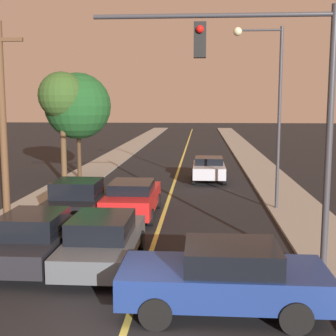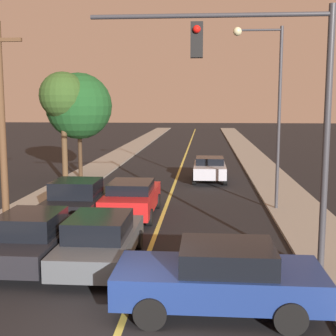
# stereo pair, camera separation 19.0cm
# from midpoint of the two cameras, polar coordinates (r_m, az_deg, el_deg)

# --- Properties ---
(ground_plane) EXTENTS (200.00, 200.00, 0.00)m
(ground_plane) POSITION_cam_midpoint_polar(r_m,az_deg,el_deg) (10.01, -6.10, -19.67)
(ground_plane) COLOR black
(road_surface) EXTENTS (8.94, 80.00, 0.01)m
(road_surface) POSITION_cam_midpoint_polar(r_m,az_deg,el_deg) (44.99, 1.95, 2.06)
(road_surface) COLOR black
(road_surface) RESTS_ON ground
(sidewalk_left) EXTENTS (2.50, 80.00, 0.12)m
(sidewalk_left) POSITION_cam_midpoint_polar(r_m,az_deg,el_deg) (45.55, -5.27, 2.17)
(sidewalk_left) COLOR gray
(sidewalk_left) RESTS_ON ground
(sidewalk_right) EXTENTS (2.50, 80.00, 0.12)m
(sidewalk_right) POSITION_cam_midpoint_polar(r_m,az_deg,el_deg) (45.14, 9.23, 2.05)
(sidewalk_right) COLOR gray
(sidewalk_right) RESTS_ON ground
(car_near_lane_front) EXTENTS (1.98, 4.73, 1.47)m
(car_near_lane_front) POSITION_cam_midpoint_polar(r_m,az_deg,el_deg) (13.70, -8.33, -8.64)
(car_near_lane_front) COLOR #474C51
(car_near_lane_front) RESTS_ON ground
(car_near_lane_second) EXTENTS (2.02, 4.73, 1.47)m
(car_near_lane_second) POSITION_cam_midpoint_polar(r_m,az_deg,el_deg) (19.24, -4.64, -3.63)
(car_near_lane_second) COLOR red
(car_near_lane_second) RESTS_ON ground
(car_outer_lane_front) EXTENTS (1.95, 4.34, 1.52)m
(car_outer_lane_front) POSITION_cam_midpoint_polar(r_m,az_deg,el_deg) (14.21, -16.21, -8.18)
(car_outer_lane_front) COLOR black
(car_outer_lane_front) RESTS_ON ground
(car_outer_lane_second) EXTENTS (2.09, 4.00, 1.68)m
(car_outer_lane_second) POSITION_cam_midpoint_polar(r_m,az_deg,el_deg) (18.58, -11.17, -3.97)
(car_outer_lane_second) COLOR black
(car_outer_lane_second) RESTS_ON ground
(car_far_oncoming) EXTENTS (1.97, 4.13, 1.42)m
(car_far_oncoming) POSITION_cam_midpoint_polar(r_m,az_deg,el_deg) (27.85, 4.80, -0.05)
(car_far_oncoming) COLOR #A5A8B2
(car_far_oncoming) RESTS_ON ground
(car_crossing_right) EXTENTS (4.57, 2.11, 1.55)m
(car_crossing_right) POSITION_cam_midpoint_polar(r_m,az_deg,el_deg) (10.70, 6.45, -13.05)
(car_crossing_right) COLOR navy
(car_crossing_right) RESTS_ON ground
(traffic_signal_mast) EXTENTS (6.27, 0.42, 6.98)m
(traffic_signal_mast) POSITION_cam_midpoint_polar(r_m,az_deg,el_deg) (12.59, 12.53, 9.02)
(traffic_signal_mast) COLOR #333338
(traffic_signal_mast) RESTS_ON ground
(streetlamp_right) EXTENTS (2.06, 0.36, 7.64)m
(streetlamp_right) POSITION_cam_midpoint_polar(r_m,az_deg,el_deg) (20.31, 11.92, 8.82)
(streetlamp_right) COLOR #333338
(streetlamp_right) RESTS_ON ground
(utility_pole_left) EXTENTS (1.60, 0.24, 7.15)m
(utility_pole_left) POSITION_cam_midpoint_polar(r_m,az_deg,el_deg) (16.62, -19.78, 4.80)
(utility_pole_left) COLOR #513823
(utility_pole_left) RESTS_ON ground
(tree_left_near) EXTENTS (2.71, 2.71, 6.29)m
(tree_left_near) POSITION_cam_midpoint_polar(r_m,az_deg,el_deg) (27.76, -13.00, 8.50)
(tree_left_near) COLOR #4C3823
(tree_left_near) RESTS_ON ground
(tree_left_far) EXTENTS (3.94, 3.94, 6.29)m
(tree_left_far) POSITION_cam_midpoint_polar(r_m,az_deg,el_deg) (28.56, -11.13, 7.42)
(tree_left_far) COLOR #3D2B1C
(tree_left_far) RESTS_ON ground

